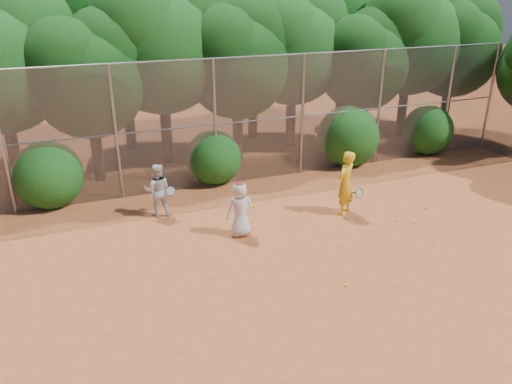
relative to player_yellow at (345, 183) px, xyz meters
name	(u,v)px	position (x,y,z in m)	size (l,w,h in m)	color
ground	(336,270)	(-1.70, -2.59, -0.92)	(80.00, 80.00, 0.00)	#AB5026
fence_back	(242,120)	(-1.82, 3.41, 1.13)	(20.05, 0.09, 4.03)	gray
tree_2	(88,70)	(-6.15, 5.24, 2.66)	(3.99, 3.47, 5.47)	black
tree_3	(161,37)	(-3.64, 6.25, 3.48)	(4.89, 4.26, 6.70)	black
tree_4	(238,55)	(-1.15, 5.64, 2.84)	(4.19, 3.64, 5.73)	black
tree_5	(294,41)	(1.36, 6.45, 3.13)	(4.51, 3.92, 6.17)	black
tree_6	(364,57)	(3.85, 5.44, 2.55)	(3.86, 3.36, 5.29)	black
tree_7	(412,31)	(6.36, 6.05, 3.36)	(4.77, 4.14, 6.53)	black
tree_8	(455,42)	(8.35, 5.74, 2.90)	(4.25, 3.70, 5.82)	black
tree_10	(121,25)	(-4.64, 8.45, 3.71)	(5.15, 4.48, 7.06)	black
tree_11	(254,35)	(0.36, 8.05, 3.24)	(4.64, 4.03, 6.35)	black
tree_12	(346,21)	(4.86, 8.65, 3.59)	(5.02, 4.37, 6.88)	black
bush_0	(48,172)	(-7.70, 3.71, 0.08)	(2.00, 2.00, 2.00)	#124813
bush_1	(214,155)	(-2.70, 3.71, -0.02)	(1.80, 1.80, 1.80)	#124813
bush_2	(348,134)	(2.30, 3.71, 0.18)	(2.20, 2.20, 2.20)	#124813
bush_3	(428,128)	(5.80, 3.71, 0.03)	(1.90, 1.90, 1.90)	#124813
player_yellow	(345,183)	(0.00, 0.00, 0.00)	(0.91, 0.72, 1.84)	yellow
player_teen	(240,209)	(-3.18, -0.19, -0.18)	(0.72, 0.47, 1.49)	silver
player_white	(157,190)	(-4.90, 1.79, -0.16)	(0.90, 0.82, 1.51)	silver
ball_0	(414,223)	(1.45, -1.32, -0.89)	(0.07, 0.07, 0.07)	#C6F02B
ball_1	(426,208)	(2.36, -0.64, -0.89)	(0.07, 0.07, 0.07)	#C6F02B
ball_2	(433,244)	(1.11, -2.48, -0.89)	(0.07, 0.07, 0.07)	#C6F02B
ball_3	(396,220)	(1.08, -0.99, -0.89)	(0.07, 0.07, 0.07)	#C6F02B
ball_4	(346,285)	(-1.85, -3.28, -0.89)	(0.07, 0.07, 0.07)	#C6F02B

